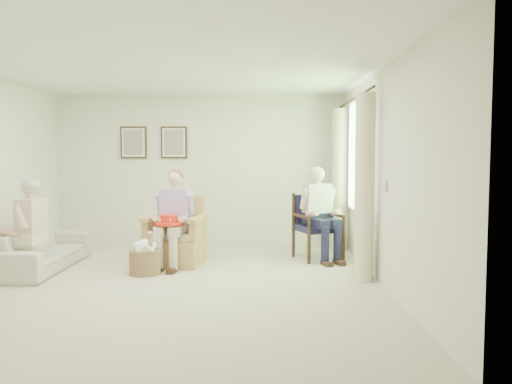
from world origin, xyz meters
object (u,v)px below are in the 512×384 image
(wicker_armchair, at_px, (176,243))
(sofa, at_px, (41,249))
(hatbox, at_px, (145,257))
(person_wicker, at_px, (174,212))
(person_sofa, at_px, (27,223))
(wood_armchair, at_px, (317,224))
(person_dark, at_px, (319,207))
(red_hat, at_px, (169,221))

(wicker_armchair, height_order, sofa, wicker_armchair)
(sofa, relative_size, hatbox, 3.18)
(person_wicker, distance_m, person_sofa, 1.88)
(wood_armchair, relative_size, person_dark, 0.70)
(wood_armchair, xyz_separation_m, red_hat, (-2.11, -0.81, 0.14))
(red_hat, height_order, hatbox, red_hat)
(wood_armchair, distance_m, hatbox, 2.63)
(wicker_armchair, relative_size, red_hat, 2.61)
(person_wicker, relative_size, red_hat, 3.55)
(wicker_armchair, distance_m, person_dark, 2.15)
(sofa, relative_size, person_sofa, 1.54)
(person_sofa, height_order, red_hat, person_sofa)
(person_dark, bearing_deg, wicker_armchair, 167.67)
(person_wicker, bearing_deg, person_dark, 19.90)
(wicker_armchair, bearing_deg, red_hat, -88.23)
(wood_armchair, relative_size, red_hat, 2.56)
(person_wicker, height_order, person_dark, person_dark)
(sofa, height_order, person_dark, person_dark)
(red_hat, bearing_deg, person_wicker, 80.42)
(sofa, relative_size, red_hat, 5.09)
(wood_armchair, relative_size, person_sofa, 0.77)
(wicker_armchair, distance_m, red_hat, 0.49)
(sofa, relative_size, person_wicker, 1.43)
(wood_armchair, height_order, sofa, wood_armchair)
(person_wicker, relative_size, person_dark, 0.97)
(hatbox, bearing_deg, wood_armchair, 24.69)
(person_sofa, bearing_deg, wood_armchair, 110.46)
(wicker_armchair, height_order, person_dark, person_dark)
(person_dark, relative_size, person_sofa, 1.10)
(wicker_armchair, height_order, red_hat, wicker_armchair)
(wicker_armchair, xyz_separation_m, red_hat, (-0.03, -0.34, 0.36))
(red_hat, xyz_separation_m, hatbox, (-0.27, -0.28, -0.43))
(person_sofa, bearing_deg, person_wicker, 111.32)
(wood_armchair, height_order, hatbox, wood_armchair)
(person_sofa, xyz_separation_m, red_hat, (1.76, 0.37, -0.02))
(person_wicker, xyz_separation_m, person_dark, (2.07, 0.45, 0.03))
(person_wicker, height_order, person_sofa, person_wicker)
(person_wicker, xyz_separation_m, person_sofa, (-1.79, -0.58, -0.07))
(wicker_armchair, relative_size, person_dark, 0.72)
(wood_armchair, relative_size, person_wicker, 0.72)
(person_wicker, xyz_separation_m, red_hat, (-0.03, -0.21, -0.10))
(wicker_armchair, bearing_deg, wood_armchair, 20.66)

